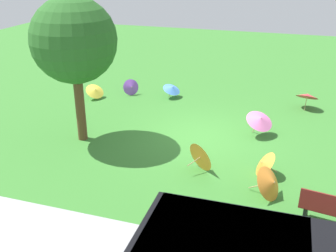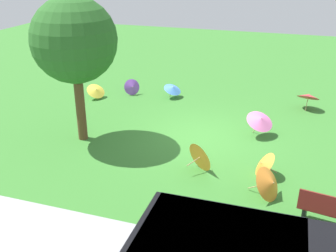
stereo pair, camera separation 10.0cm
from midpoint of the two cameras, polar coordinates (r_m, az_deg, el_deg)
name	(u,v)px [view 1 (the left image)]	position (r m, az deg, el deg)	size (l,w,h in m)	color
ground	(200,137)	(13.09, 4.39, -1.57)	(40.00, 40.00, 0.00)	#387A2D
shade_tree	(74,41)	(12.24, -13.72, 11.87)	(2.59, 2.59, 4.52)	brown
parasol_blue_0	(172,88)	(16.52, 0.41, 5.50)	(1.00, 1.00, 0.65)	tan
parasol_orange_0	(271,183)	(10.04, 14.46, -8.01)	(1.00, 1.04, 0.84)	tan
parasol_orange_1	(202,156)	(10.95, 4.74, -4.34)	(0.92, 0.84, 0.88)	tan
parasol_pink_0	(260,120)	(13.22, 13.00, 0.90)	(1.23, 1.23, 0.88)	tan
parasol_orange_2	(264,163)	(11.03, 13.44, -5.29)	(0.75, 0.89, 0.70)	tan
parasol_yellow_0	(95,90)	(16.70, -10.70, 5.09)	(0.97, 1.00, 0.64)	tan
parasol_red_0	(307,96)	(16.20, 19.38, 4.18)	(0.99, 0.97, 0.78)	tan
parasol_purple_0	(131,87)	(16.96, -5.51, 5.62)	(0.72, 0.71, 0.69)	tan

